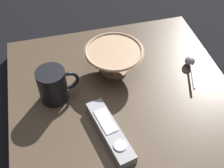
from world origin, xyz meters
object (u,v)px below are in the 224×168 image
object	(u,v)px
tv_remote_near	(110,132)
coffee_mug	(53,85)
cereal_bowl	(115,59)
teaspoon	(190,63)

from	to	relation	value
tv_remote_near	coffee_mug	bearing A→B (deg)	36.72
cereal_bowl	tv_remote_near	world-z (taller)	cereal_bowl
coffee_mug	cereal_bowl	bearing A→B (deg)	-71.35
coffee_mug	teaspoon	size ratio (longest dim) A/B	0.92
cereal_bowl	coffee_mug	size ratio (longest dim) A/B	1.53
coffee_mug	tv_remote_near	xyz separation A→B (m)	(-0.15, -0.11, -0.03)
cereal_bowl	tv_remote_near	bearing A→B (deg)	162.63
cereal_bowl	tv_remote_near	size ratio (longest dim) A/B	0.86
cereal_bowl	coffee_mug	bearing A→B (deg)	108.65
coffee_mug	teaspoon	distance (m)	0.39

